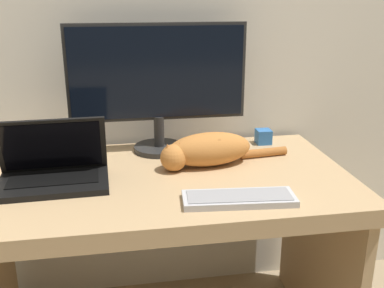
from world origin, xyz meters
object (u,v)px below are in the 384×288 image
Objects in this scene: monitor at (158,82)px; external_keyboard at (239,198)px; laptop at (53,171)px; cat at (207,149)px.

monitor reaches higher than external_keyboard.
monitor is at bearing 115.74° from external_keyboard.
external_keyboard is at bearing -24.26° from laptop.
monitor is 0.51m from laptop.
external_keyboard is (0.56, -0.23, -0.03)m from laptop.
monitor is 0.32m from cat.
cat reaches higher than external_keyboard.
monitor is at bearing 122.28° from cat.
external_keyboard is at bearing -89.75° from cat.
monitor is 0.59m from external_keyboard.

